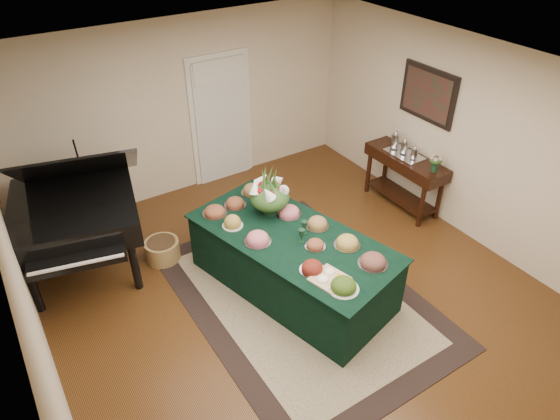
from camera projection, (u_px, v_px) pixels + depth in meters
ground at (293, 291)px, 6.20m from camera, size 6.00×6.00×0.00m
area_rug at (300, 297)px, 6.10m from camera, size 2.51×3.52×0.01m
kitchen_doorway at (221, 120)px, 7.95m from camera, size 1.05×0.07×2.10m
buffet_table at (292, 262)px, 6.04m from camera, size 1.79×2.75×0.80m
food_platters at (289, 230)px, 5.85m from camera, size 1.34×2.40×0.12m
cutting_board at (328, 276)px, 5.19m from camera, size 0.41×0.41×0.10m
green_goblets at (303, 231)px, 5.75m from camera, size 0.19×0.19×0.18m
floral_centerpiece at (270, 193)px, 6.05m from camera, size 0.51×0.51×0.51m
grand_piano at (75, 211)px, 6.07m from camera, size 1.87×2.01×1.79m
wicker_basket at (163, 250)px, 6.64m from camera, size 0.45×0.45×0.28m
mahogany_sideboard at (405, 167)px, 7.45m from camera, size 0.45×1.35×0.84m
tea_service at (404, 147)px, 7.34m from camera, size 0.34×0.58×0.30m
pink_bouquet at (436, 161)px, 6.88m from camera, size 0.20×0.20×0.25m
wall_painting at (428, 94)px, 6.92m from camera, size 0.05×0.95×0.75m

